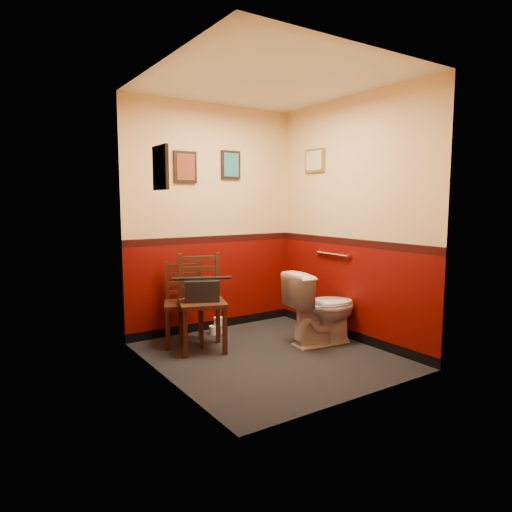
% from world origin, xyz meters
% --- Properties ---
extents(floor, '(2.20, 2.40, 0.00)m').
position_xyz_m(floor, '(0.00, 0.00, 0.00)').
color(floor, black).
rests_on(floor, ground).
extents(ceiling, '(2.20, 2.40, 0.00)m').
position_xyz_m(ceiling, '(0.00, 0.00, 2.70)').
color(ceiling, silver).
rests_on(ceiling, ground).
extents(wall_back, '(2.20, 0.00, 2.70)m').
position_xyz_m(wall_back, '(0.00, 1.20, 1.35)').
color(wall_back, '#550603').
rests_on(wall_back, ground).
extents(wall_front, '(2.20, 0.00, 2.70)m').
position_xyz_m(wall_front, '(0.00, -1.20, 1.35)').
color(wall_front, '#550603').
rests_on(wall_front, ground).
extents(wall_left, '(0.00, 2.40, 2.70)m').
position_xyz_m(wall_left, '(-1.10, 0.00, 1.35)').
color(wall_left, '#550603').
rests_on(wall_left, ground).
extents(wall_right, '(0.00, 2.40, 2.70)m').
position_xyz_m(wall_right, '(1.10, 0.00, 1.35)').
color(wall_right, '#550603').
rests_on(wall_right, ground).
extents(grab_bar, '(0.05, 0.56, 0.06)m').
position_xyz_m(grab_bar, '(1.07, 0.25, 0.95)').
color(grab_bar, silver).
rests_on(grab_bar, wall_right).
extents(framed_print_back_a, '(0.28, 0.04, 0.36)m').
position_xyz_m(framed_print_back_a, '(-0.35, 1.18, 1.95)').
color(framed_print_back_a, black).
rests_on(framed_print_back_a, wall_back).
extents(framed_print_back_b, '(0.26, 0.04, 0.34)m').
position_xyz_m(framed_print_back_b, '(0.25, 1.18, 2.00)').
color(framed_print_back_b, black).
rests_on(framed_print_back_b, wall_back).
extents(framed_print_left, '(0.04, 0.30, 0.38)m').
position_xyz_m(framed_print_left, '(-1.08, 0.10, 1.85)').
color(framed_print_left, black).
rests_on(framed_print_left, wall_left).
extents(framed_print_right, '(0.04, 0.34, 0.28)m').
position_xyz_m(framed_print_right, '(1.08, 0.60, 2.05)').
color(framed_print_right, olive).
rests_on(framed_print_right, wall_right).
extents(toilet, '(0.86, 0.54, 0.79)m').
position_xyz_m(toilet, '(0.72, 0.03, 0.40)').
color(toilet, white).
rests_on(toilet, floor).
extents(toilet_brush, '(0.13, 0.13, 0.46)m').
position_xyz_m(toilet_brush, '(0.89, 0.04, 0.07)').
color(toilet_brush, silver).
rests_on(toilet_brush, floor).
extents(chair_left, '(0.55, 0.55, 0.89)m').
position_xyz_m(chair_left, '(-0.53, 0.88, 0.45)').
color(chair_left, '#401F13').
rests_on(chair_left, floor).
extents(chair_right, '(0.60, 0.60, 1.01)m').
position_xyz_m(chair_right, '(-0.46, 0.59, 0.51)').
color(chair_right, '#401F13').
rests_on(chair_right, floor).
extents(handbag, '(0.40, 0.31, 0.26)m').
position_xyz_m(handbag, '(-0.48, 0.55, 0.64)').
color(handbag, black).
rests_on(handbag, chair_right).
extents(tp_stack, '(0.23, 0.12, 0.20)m').
position_xyz_m(tp_stack, '(-0.05, 0.99, 0.08)').
color(tp_stack, silver).
rests_on(tp_stack, floor).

